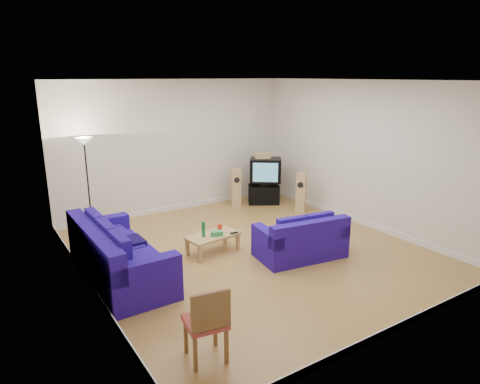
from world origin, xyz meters
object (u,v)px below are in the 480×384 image
sofa_three_seat (116,259)px  television (265,170)px  sofa_loveseat (301,242)px  tv_stand (264,194)px  coffee_table (213,237)px

sofa_three_seat → television: (4.65, 2.21, 0.54)m
sofa_loveseat → television: size_ratio=1.74×
tv_stand → television: television is taller
coffee_table → sofa_loveseat: bearing=-40.3°
television → sofa_three_seat: bearing=-117.7°
sofa_three_seat → sofa_loveseat: 3.30m
sofa_three_seat → television: bearing=114.4°
sofa_three_seat → coffee_table: size_ratio=2.35×
tv_stand → television: size_ratio=0.81×
coffee_table → sofa_three_seat: bearing=-176.9°
sofa_three_seat → tv_stand: 5.13m
sofa_loveseat → coffee_table: 1.67m
sofa_three_seat → television: television is taller
sofa_loveseat → tv_stand: 3.52m
television → tv_stand: bearing=-162.2°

